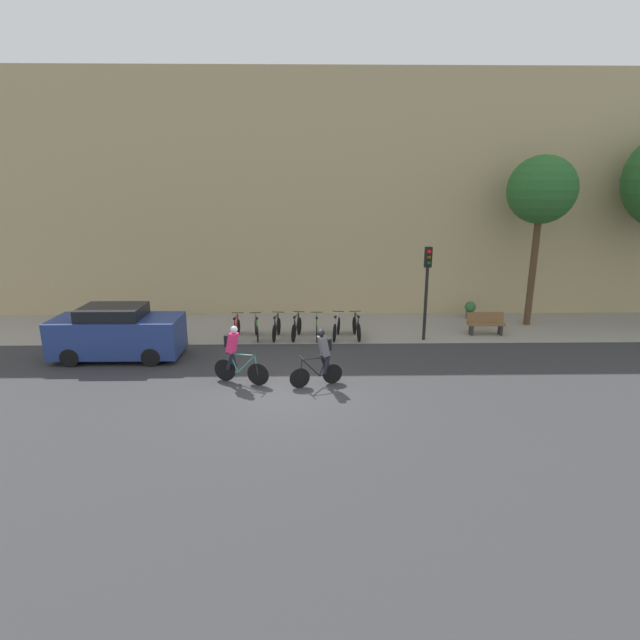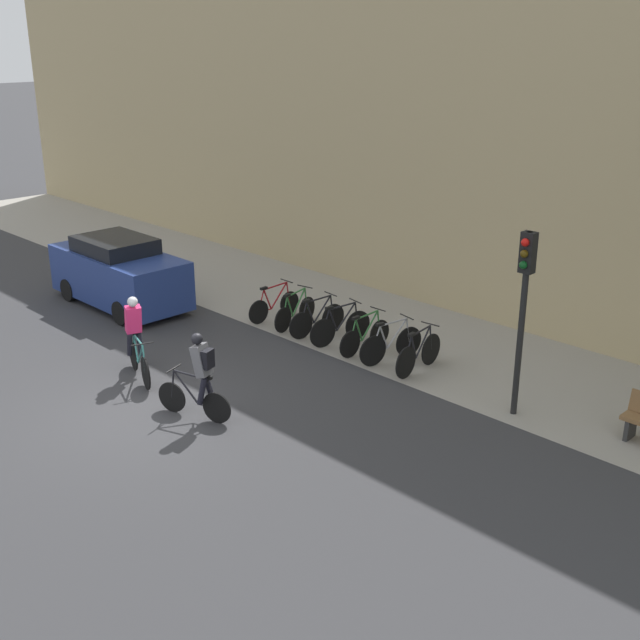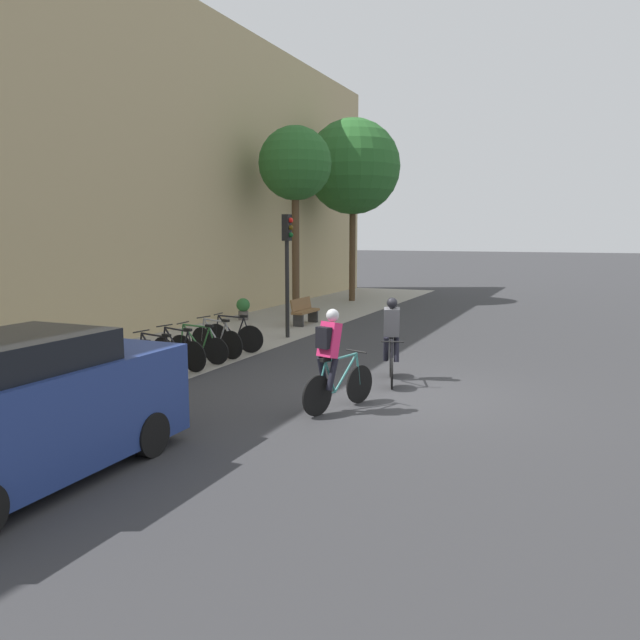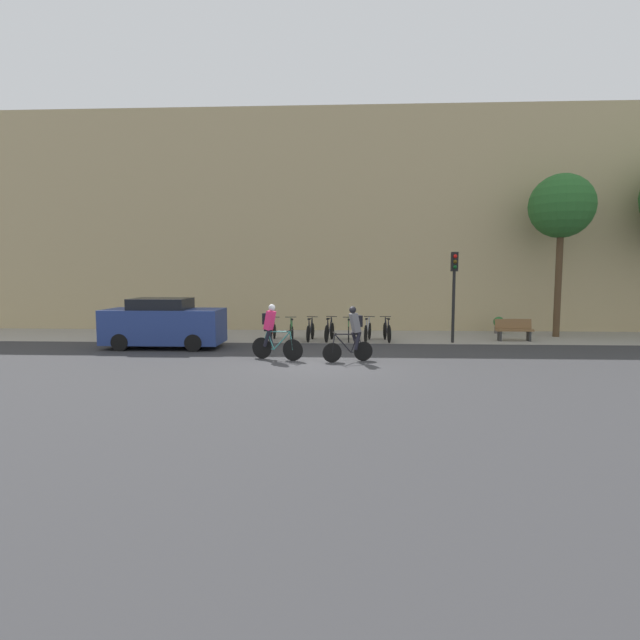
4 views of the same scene
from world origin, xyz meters
name	(u,v)px [view 1 (image 1 of 4)]	position (x,y,z in m)	size (l,w,h in m)	color
ground	(290,392)	(0.00, 0.00, 0.00)	(200.00, 200.00, 0.00)	#333335
kerb_strip	(297,327)	(0.00, 6.75, 0.00)	(44.00, 4.50, 0.01)	gray
building_facade	(297,197)	(0.00, 9.30, 5.29)	(44.00, 0.60, 10.59)	tan
cyclist_pink	(235,353)	(-1.68, 0.78, 0.95)	(1.72, 0.70, 1.79)	black
cyclist_grey	(322,355)	(0.93, 0.53, 0.95)	(1.58, 0.65, 1.75)	black
parked_bike_0	(236,329)	(-2.30, 5.25, 0.38)	(0.46, 1.66, 0.94)	black
parked_bike_1	(256,329)	(-1.52, 5.25, 0.39)	(0.47, 1.62, 0.95)	black
parked_bike_2	(276,328)	(-0.74, 5.25, 0.40)	(0.46, 1.66, 0.97)	black
parked_bike_3	(297,328)	(0.04, 5.25, 0.41)	(0.49, 1.69, 0.98)	black
parked_bike_4	(317,329)	(0.83, 5.25, 0.39)	(0.46, 1.65, 0.96)	black
parked_bike_5	(337,328)	(1.61, 5.25, 0.41)	(0.50, 1.69, 0.99)	black
parked_bike_6	(357,328)	(2.40, 5.25, 0.41)	(0.46, 1.69, 0.99)	black
traffic_light_pole	(427,276)	(4.99, 4.95, 2.50)	(0.26, 0.30, 3.61)	black
bench	(486,323)	(7.62, 5.63, 0.46)	(1.47, 0.44, 0.89)	brown
parked_car	(118,333)	(-6.05, 3.07, 0.90)	(4.30, 1.84, 1.85)	navy
street_tree_0	(542,191)	(9.91, 7.05, 5.58)	(2.72, 2.72, 6.99)	#4C3823
potted_plant	(470,309)	(7.75, 8.09, 0.44)	(0.48, 0.48, 0.78)	#56514C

